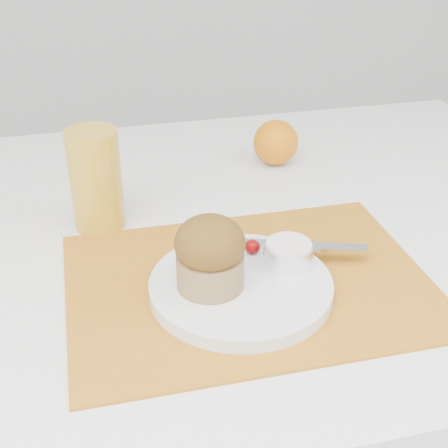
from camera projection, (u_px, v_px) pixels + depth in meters
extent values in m
cube|color=white|center=(206.00, 419.00, 1.04)|extent=(1.20, 0.80, 0.75)
cube|color=#BD721A|center=(249.00, 282.00, 0.73)|extent=(0.42, 0.31, 0.00)
cylinder|color=white|center=(241.00, 287.00, 0.71)|extent=(0.24, 0.24, 0.02)
cylinder|color=white|center=(288.00, 254.00, 0.73)|extent=(0.07, 0.07, 0.03)
cylinder|color=white|center=(289.00, 245.00, 0.72)|extent=(0.07, 0.07, 0.01)
ellipsoid|color=#550202|center=(252.00, 247.00, 0.75)|extent=(0.02, 0.02, 0.02)
ellipsoid|color=#61020B|center=(272.00, 253.00, 0.74)|extent=(0.02, 0.02, 0.02)
cube|color=silver|center=(286.00, 245.00, 0.77)|extent=(0.19, 0.08, 0.00)
sphere|color=orange|center=(276.00, 143.00, 1.02)|extent=(0.07, 0.07, 0.07)
cylinder|color=gold|center=(96.00, 180.00, 0.82)|extent=(0.08, 0.08, 0.14)
cylinder|color=#9D784C|center=(210.00, 270.00, 0.69)|extent=(0.09, 0.09, 0.04)
ellipsoid|color=#3D260B|center=(210.00, 243.00, 0.67)|extent=(0.08, 0.08, 0.06)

